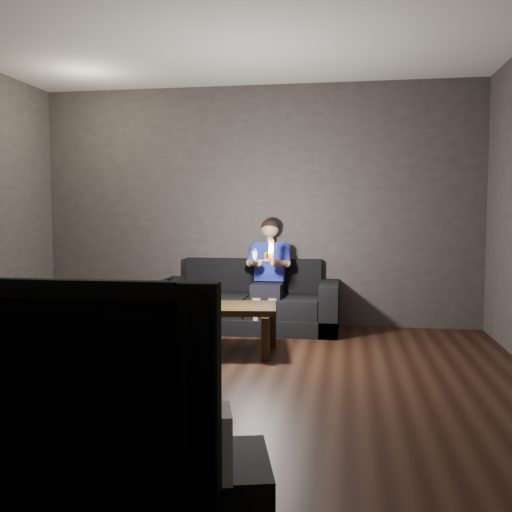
# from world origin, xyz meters

# --- Properties ---
(floor) EXTENTS (5.00, 5.00, 0.00)m
(floor) POSITION_xyz_m (0.00, 0.00, 0.00)
(floor) COLOR black
(floor) RESTS_ON ground
(back_wall) EXTENTS (5.00, 0.04, 2.70)m
(back_wall) POSITION_xyz_m (0.00, 2.50, 1.35)
(back_wall) COLOR #383230
(back_wall) RESTS_ON ground
(ceiling) EXTENTS (5.00, 5.00, 0.02)m
(ceiling) POSITION_xyz_m (0.00, 0.00, 2.70)
(ceiling) COLOR silver
(ceiling) RESTS_ON back_wall
(sofa) EXTENTS (1.94, 0.84, 0.75)m
(sofa) POSITION_xyz_m (-0.03, 2.18, 0.25)
(sofa) COLOR black
(sofa) RESTS_ON floor
(child) EXTENTS (0.48, 0.58, 1.17)m
(child) POSITION_xyz_m (0.19, 2.14, 0.69)
(child) COLOR black
(child) RESTS_ON sofa
(wii_remote_red) EXTENTS (0.05, 0.07, 0.20)m
(wii_remote_red) POSITION_xyz_m (0.28, 1.69, 0.90)
(wii_remote_red) COLOR #E73A09
(wii_remote_red) RESTS_ON child
(nunchuk_white) EXTENTS (0.08, 0.09, 0.14)m
(nunchuk_white) POSITION_xyz_m (0.11, 1.70, 0.85)
(nunchuk_white) COLOR silver
(nunchuk_white) RESTS_ON child
(wii_remote_black) EXTENTS (0.05, 0.14, 0.03)m
(wii_remote_black) POSITION_xyz_m (-0.90, 2.11, 0.54)
(wii_remote_black) COLOR black
(wii_remote_black) RESTS_ON sofa
(coffee_table) EXTENTS (1.25, 0.74, 0.43)m
(coffee_table) POSITION_xyz_m (-0.19, 1.10, 0.37)
(coffee_table) COLOR black
(coffee_table) RESTS_ON floor
(tv) EXTENTS (1.06, 0.14, 0.61)m
(tv) POSITION_xyz_m (0.14, -2.27, 0.77)
(tv) COLOR black
(tv) RESTS_ON media_console
(wii_console) EXTENTS (0.09, 0.17, 0.21)m
(wii_console) POSITION_xyz_m (0.65, -2.27, 0.57)
(wii_console) COLOR silver
(wii_console) RESTS_ON media_console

